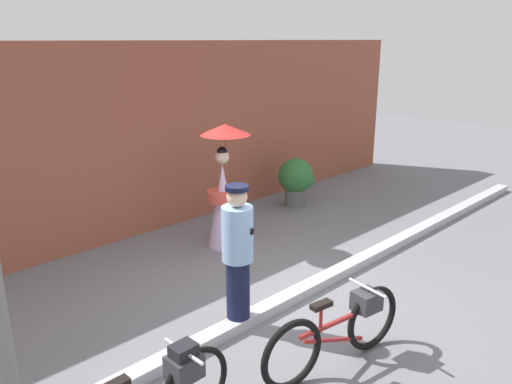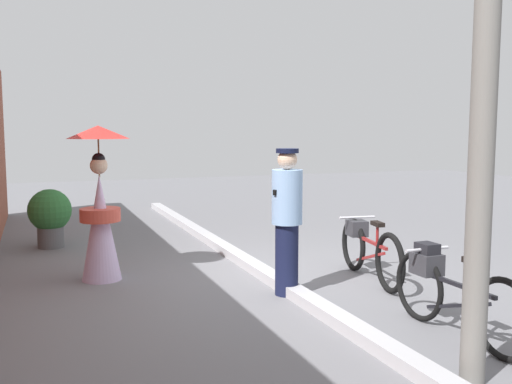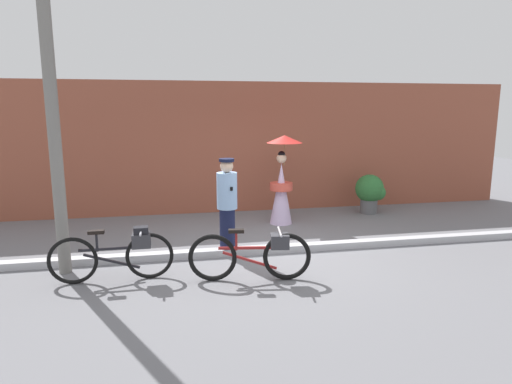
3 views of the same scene
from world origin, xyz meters
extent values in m
plane|color=slate|center=(0.00, 0.00, 0.00)|extent=(30.00, 30.00, 0.00)
cube|color=brown|center=(0.00, 3.41, 1.53)|extent=(14.00, 0.40, 3.07)
cube|color=#B2B2B7|center=(0.00, 0.00, 0.06)|extent=(14.00, 0.20, 0.12)
torus|color=black|center=(-1.86, -0.80, 0.34)|extent=(0.68, 0.06, 0.68)
torus|color=black|center=(-2.91, -0.81, 0.34)|extent=(0.68, 0.06, 0.68)
cube|color=black|center=(-2.38, -0.81, 0.49)|extent=(0.88, 0.05, 0.04)
cube|color=black|center=(-2.38, -0.81, 0.30)|extent=(0.77, 0.04, 0.28)
cylinder|color=black|center=(-2.57, -0.81, 0.60)|extent=(0.03, 0.03, 0.28)
cube|color=black|center=(-2.57, -0.81, 0.74)|extent=(0.22, 0.09, 0.05)
cylinder|color=silver|center=(-1.96, -0.80, 0.72)|extent=(0.04, 0.48, 0.03)
cube|color=#333338|center=(-1.96, -0.80, 0.58)|extent=(0.26, 0.22, 0.20)
cube|color=black|center=(-1.96, -0.80, 0.71)|extent=(0.20, 0.16, 0.14)
torus|color=black|center=(0.09, -1.24, 0.35)|extent=(0.70, 0.17, 0.70)
torus|color=black|center=(-0.97, -1.07, 0.35)|extent=(0.70, 0.17, 0.70)
cube|color=maroon|center=(-0.44, -1.16, 0.49)|extent=(0.89, 0.17, 0.04)
cube|color=maroon|center=(-0.44, -1.16, 0.30)|extent=(0.78, 0.15, 0.28)
cylinder|color=maroon|center=(-0.63, -1.13, 0.60)|extent=(0.03, 0.03, 0.28)
cube|color=black|center=(-0.63, -1.13, 0.74)|extent=(0.23, 0.12, 0.05)
cylinder|color=silver|center=(-0.02, -1.22, 0.72)|extent=(0.10, 0.48, 0.03)
cube|color=#333338|center=(-0.02, -1.22, 0.58)|extent=(0.29, 0.26, 0.20)
cylinder|color=#141938|center=(-0.61, 0.04, 0.40)|extent=(0.26, 0.26, 0.81)
cylinder|color=#8CB2E0|center=(-0.61, 0.04, 1.11)|extent=(0.34, 0.34, 0.60)
sphere|color=#D8B293|center=(-0.61, 0.04, 1.52)|extent=(0.22, 0.22, 0.22)
cylinder|color=black|center=(-0.61, 0.04, 1.62)|extent=(0.25, 0.25, 0.05)
cube|color=black|center=(-0.61, 0.04, 1.17)|extent=(0.15, 0.38, 0.06)
cone|color=silver|center=(0.80, 1.90, 0.65)|extent=(0.48, 0.48, 1.31)
cylinder|color=#D14C3D|center=(0.80, 1.90, 0.81)|extent=(0.49, 0.49, 0.16)
sphere|color=beige|center=(0.80, 1.90, 1.42)|extent=(0.21, 0.21, 0.21)
sphere|color=black|center=(0.80, 1.90, 1.49)|extent=(0.16, 0.16, 0.16)
cylinder|color=olive|center=(0.86, 1.89, 1.54)|extent=(0.02, 0.02, 0.55)
cone|color=red|center=(0.86, 1.89, 1.82)|extent=(0.76, 0.76, 0.16)
cylinder|color=#59595B|center=(3.09, 2.44, 0.16)|extent=(0.40, 0.40, 0.32)
sphere|color=#2D6B33|center=(3.09, 2.44, 0.59)|extent=(0.67, 0.67, 0.67)
sphere|color=#2D6B33|center=(3.26, 2.34, 0.51)|extent=(0.37, 0.37, 0.37)
cylinder|color=slate|center=(-3.13, -0.31, 2.40)|extent=(0.18, 0.18, 4.80)
camera|label=1|loc=(-3.98, -3.67, 3.09)|focal=35.52mm
camera|label=2|loc=(-6.26, 2.61, 1.84)|focal=39.70mm
camera|label=3|loc=(-1.53, -7.12, 2.44)|focal=31.07mm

